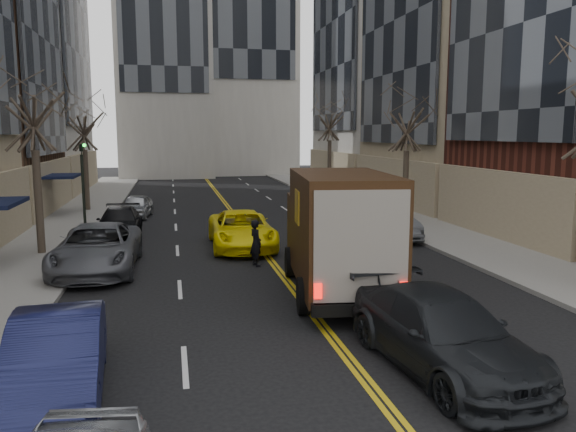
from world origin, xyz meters
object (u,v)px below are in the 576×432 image
taxi (242,230)px  pedestrian (256,243)px  observer_sedan (442,333)px  ups_truck (338,234)px

taxi → pedestrian: 3.42m
taxi → pedestrian: pedestrian is taller
taxi → pedestrian: (0.10, -3.42, 0.08)m
pedestrian → observer_sedan: bearing=177.6°
taxi → ups_truck: bearing=-74.5°
ups_truck → pedestrian: (-1.88, 4.16, -1.02)m
observer_sedan → taxi: size_ratio=1.01×
observer_sedan → taxi: (-2.50, 13.29, -0.01)m
ups_truck → taxi: 7.91m
observer_sedan → pedestrian: pedestrian is taller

